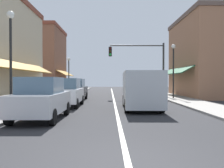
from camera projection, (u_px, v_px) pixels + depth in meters
ground_plane at (113, 98)px, 22.54m from camera, size 80.00×80.00×0.00m
sidewalk_left at (54, 97)px, 22.48m from camera, size 2.60×56.00×0.12m
sidewalk_right at (173, 97)px, 22.59m from camera, size 2.60×56.00×0.12m
lane_center_stripe at (113, 98)px, 22.54m from camera, size 0.14×52.00×0.01m
storefront_right_block at (202, 57)px, 24.57m from camera, size 5.70×10.20×8.03m
storefront_far_left at (42, 60)px, 32.38m from camera, size 6.30×8.20×8.59m
parked_car_nearest_left at (41, 99)px, 10.16m from camera, size 1.81×4.12×1.77m
parked_car_second_left at (67, 93)px, 15.27m from camera, size 1.80×4.11×1.77m
parked_car_third_left at (74, 90)px, 19.94m from camera, size 1.86×4.14×1.77m
van_in_lane at (141, 89)px, 13.90m from camera, size 2.11×5.23×2.12m
traffic_signal_mast_arm at (143, 60)px, 23.29m from camera, size 5.34×0.50×5.22m
street_lamp_left_near at (11, 45)px, 11.50m from camera, size 0.36×0.36×4.91m
street_lamp_right_mid at (173, 62)px, 20.81m from camera, size 0.36×0.36×4.72m
street_lamp_left_far at (69, 69)px, 28.69m from camera, size 0.36×0.36×4.31m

